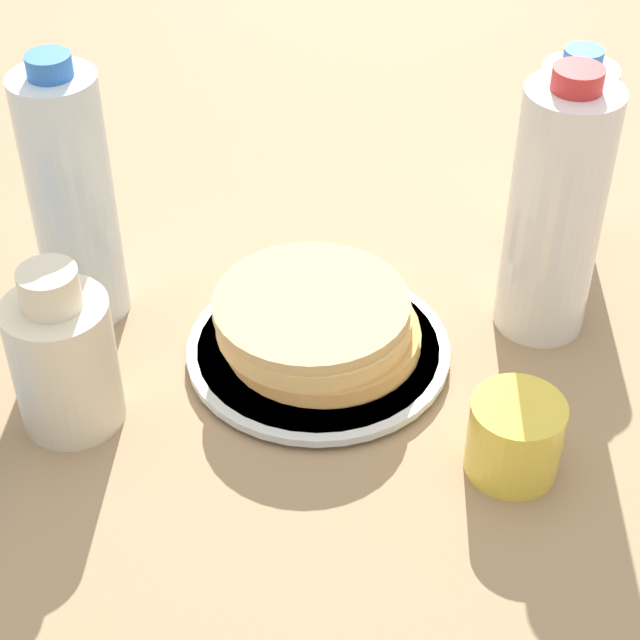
% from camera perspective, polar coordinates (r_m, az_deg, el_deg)
% --- Properties ---
extents(ground_plane, '(4.00, 4.00, 0.00)m').
position_cam_1_polar(ground_plane, '(0.90, 0.86, -2.94)').
color(ground_plane, '#9E7F5B').
extents(plate, '(0.23, 0.23, 0.01)m').
position_cam_1_polar(plate, '(0.92, 0.00, -1.58)').
color(plate, silver).
rests_on(plate, ground_plane).
extents(pancake_stack, '(0.18, 0.17, 0.05)m').
position_cam_1_polar(pancake_stack, '(0.90, -0.07, -0.21)').
color(pancake_stack, tan).
rests_on(pancake_stack, plate).
extents(juice_glass, '(0.07, 0.07, 0.06)m').
position_cam_1_polar(juice_glass, '(0.82, 10.34, -6.15)').
color(juice_glass, yellow).
rests_on(juice_glass, ground_plane).
extents(cream_jug, '(0.08, 0.08, 0.15)m').
position_cam_1_polar(cream_jug, '(0.85, -13.52, -1.95)').
color(cream_jug, beige).
rests_on(cream_jug, ground_plane).
extents(water_bottle_near, '(0.07, 0.07, 0.20)m').
position_cam_1_polar(water_bottle_near, '(1.04, 13.03, 8.63)').
color(water_bottle_near, silver).
rests_on(water_bottle_near, ground_plane).
extents(water_bottle_mid, '(0.08, 0.08, 0.25)m').
position_cam_1_polar(water_bottle_mid, '(0.91, 12.44, 5.66)').
color(water_bottle_mid, white).
rests_on(water_bottle_mid, ground_plane).
extents(water_bottle_far, '(0.07, 0.07, 0.25)m').
position_cam_1_polar(water_bottle_far, '(0.93, -13.07, 6.35)').
color(water_bottle_far, silver).
rests_on(water_bottle_far, ground_plane).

